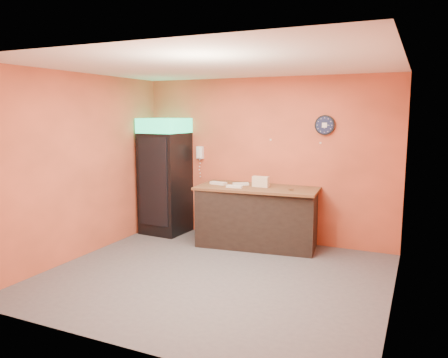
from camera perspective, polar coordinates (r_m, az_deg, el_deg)
The scene contains 15 objects.
floor at distance 6.09m, azimuth -1.21°, elevation -12.58°, with size 4.50×4.50×0.00m, color #47474C.
back_wall at distance 7.57m, azimuth 5.37°, elevation 2.50°, with size 4.50×0.02×2.80m, color #DF613E.
left_wall at distance 7.00m, azimuth -18.07°, elevation 1.62°, with size 0.02×4.00×2.80m, color #DF613E.
right_wall at distance 5.17m, azimuth 21.79°, elevation -0.91°, with size 0.02×4.00×2.80m, color #DF613E.
ceiling at distance 5.71m, azimuth -1.31°, elevation 14.64°, with size 4.50×4.00×0.02m, color white.
beverage_cooler at distance 8.04m, azimuth -7.83°, elevation 0.16°, with size 0.78×0.79×2.11m.
prep_counter at distance 7.32m, azimuth 4.41°, elevation -5.02°, with size 1.91×0.85×0.96m, color black.
wall_clock at distance 7.23m, azimuth 13.03°, elevation 6.88°, with size 0.32×0.06×0.32m.
wall_phone at distance 8.00m, azimuth -3.17°, elevation 3.46°, with size 0.12×0.11×0.23m.
butcher_paper at distance 7.22m, azimuth 4.45°, elevation -1.17°, with size 1.98×0.95×0.04m, color brown.
sub_roll_stack at distance 7.18m, azimuth 4.80°, elevation -0.35°, with size 0.28×0.11×0.17m.
wrapped_sandwich_left at distance 7.42m, azimuth -0.74°, elevation -0.55°, with size 0.29×0.11×0.04m, color silver.
wrapped_sandwich_mid at distance 7.10m, azimuth 1.38°, elevation -0.99°, with size 0.26×0.10×0.04m, color silver.
wrapped_sandwich_right at distance 7.36m, azimuth 2.19°, elevation -0.65°, with size 0.27×0.10×0.04m, color silver.
kitchen_tool at distance 7.34m, azimuth 4.77°, elevation -0.61°, with size 0.06×0.06×0.06m, color silver.
Camera 1 is at (2.48, -5.11, 2.20)m, focal length 35.00 mm.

